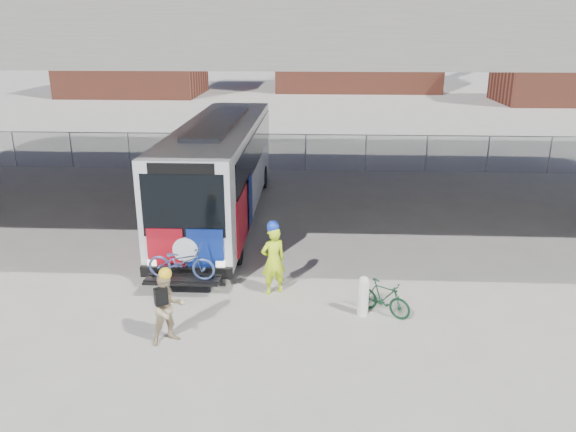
# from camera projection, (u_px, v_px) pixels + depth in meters

# --- Properties ---
(ground) EXTENTS (160.00, 160.00, 0.00)m
(ground) POSITION_uv_depth(u_px,v_px,m) (264.00, 264.00, 17.09)
(ground) COLOR #9E9991
(ground) RESTS_ON ground
(bus) EXTENTS (2.67, 12.96, 3.69)m
(bus) POSITION_uv_depth(u_px,v_px,m) (220.00, 163.00, 20.69)
(bus) COLOR silver
(bus) RESTS_ON ground
(overpass) EXTENTS (40.00, 16.00, 7.95)m
(overpass) POSITION_uv_depth(u_px,v_px,m) (273.00, 37.00, 18.79)
(overpass) COLOR #605E59
(overpass) RESTS_ON ground
(chainlink_fence) EXTENTS (30.00, 0.06, 30.00)m
(chainlink_fence) POSITION_uv_depth(u_px,v_px,m) (286.00, 142.00, 28.00)
(chainlink_fence) COLOR gray
(chainlink_fence) RESTS_ON ground
(brick_buildings) EXTENTS (54.00, 22.00, 12.00)m
(brick_buildings) POSITION_uv_depth(u_px,v_px,m) (315.00, 42.00, 60.96)
(brick_buildings) COLOR brown
(brick_buildings) RESTS_ON ground
(bollard) EXTENTS (0.27, 0.27, 1.05)m
(bollard) POSITION_uv_depth(u_px,v_px,m) (363.00, 294.00, 13.92)
(bollard) COLOR white
(bollard) RESTS_ON ground
(cyclist_hivis) EXTENTS (0.82, 0.72, 2.07)m
(cyclist_hivis) POSITION_uv_depth(u_px,v_px,m) (273.00, 259.00, 14.95)
(cyclist_hivis) COLOR #D5FF1A
(cyclist_hivis) RESTS_ON ground
(cyclist_tan) EXTENTS (1.03, 0.98, 1.85)m
(cyclist_tan) POSITION_uv_depth(u_px,v_px,m) (168.00, 308.00, 12.60)
(cyclist_tan) COLOR tan
(cyclist_tan) RESTS_ON ground
(bike_parked) EXTENTS (1.47, 1.20, 0.90)m
(bike_parked) POSITION_uv_depth(u_px,v_px,m) (383.00, 298.00, 13.99)
(bike_parked) COLOR #113820
(bike_parked) RESTS_ON ground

